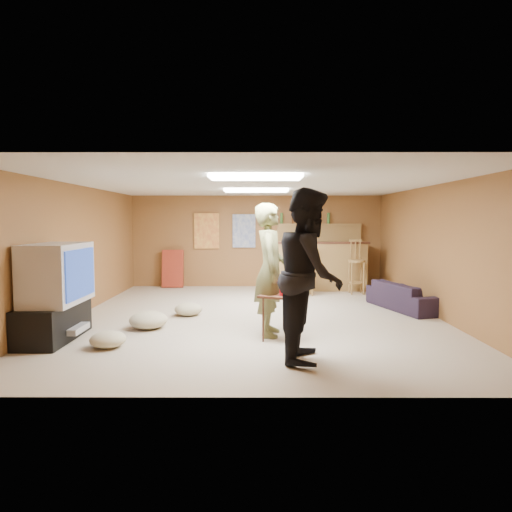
{
  "coord_description": "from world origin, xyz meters",
  "views": [
    {
      "loc": [
        0.02,
        -7.53,
        1.61
      ],
      "look_at": [
        0.0,
        0.2,
        1.0
      ],
      "focal_mm": 32.0,
      "sensor_mm": 36.0,
      "label": 1
    }
  ],
  "objects_px": {
    "bar_counter": "(321,266)",
    "person_olive": "(270,270)",
    "sofa": "(405,296)",
    "tray_table": "(278,317)",
    "person_black": "(310,275)",
    "tv_body": "(57,273)"
  },
  "relations": [
    {
      "from": "bar_counter",
      "to": "tray_table",
      "type": "xyz_separation_m",
      "value": [
        -1.2,
        -4.4,
        -0.25
      ]
    },
    {
      "from": "tv_body",
      "to": "person_black",
      "type": "height_order",
      "value": "person_black"
    },
    {
      "from": "sofa",
      "to": "tray_table",
      "type": "bearing_deg",
      "value": 114.53
    },
    {
      "from": "bar_counter",
      "to": "sofa",
      "type": "height_order",
      "value": "bar_counter"
    },
    {
      "from": "person_olive",
      "to": "person_black",
      "type": "bearing_deg",
      "value": -156.15
    },
    {
      "from": "bar_counter",
      "to": "person_black",
      "type": "distance_m",
      "value": 5.38
    },
    {
      "from": "bar_counter",
      "to": "sofa",
      "type": "relative_size",
      "value": 1.2
    },
    {
      "from": "bar_counter",
      "to": "tray_table",
      "type": "distance_m",
      "value": 4.57
    },
    {
      "from": "bar_counter",
      "to": "tray_table",
      "type": "bearing_deg",
      "value": -105.25
    },
    {
      "from": "person_olive",
      "to": "tray_table",
      "type": "bearing_deg",
      "value": -153.41
    },
    {
      "from": "person_olive",
      "to": "person_black",
      "type": "distance_m",
      "value": 1.2
    },
    {
      "from": "tv_body",
      "to": "person_olive",
      "type": "bearing_deg",
      "value": 5.54
    },
    {
      "from": "person_black",
      "to": "sofa",
      "type": "relative_size",
      "value": 1.19
    },
    {
      "from": "tv_body",
      "to": "sofa",
      "type": "distance_m",
      "value": 5.79
    },
    {
      "from": "sofa",
      "to": "tray_table",
      "type": "xyz_separation_m",
      "value": [
        -2.4,
        -2.07,
        0.06
      ]
    },
    {
      "from": "tray_table",
      "to": "sofa",
      "type": "bearing_deg",
      "value": 40.82
    },
    {
      "from": "bar_counter",
      "to": "person_olive",
      "type": "xyz_separation_m",
      "value": [
        -1.3,
        -4.17,
        0.37
      ]
    },
    {
      "from": "person_black",
      "to": "tray_table",
      "type": "relative_size",
      "value": 3.27
    },
    {
      "from": "tray_table",
      "to": "person_black",
      "type": "bearing_deg",
      "value": -70.01
    },
    {
      "from": "person_olive",
      "to": "person_black",
      "type": "xyz_separation_m",
      "value": [
        0.42,
        -1.12,
        0.06
      ]
    },
    {
      "from": "person_olive",
      "to": "tray_table",
      "type": "xyz_separation_m",
      "value": [
        0.1,
        -0.23,
        -0.62
      ]
    },
    {
      "from": "sofa",
      "to": "person_black",
      "type": "bearing_deg",
      "value": 128.7
    }
  ]
}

